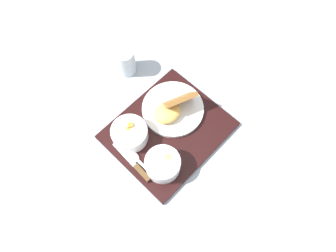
# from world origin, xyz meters

# --- Properties ---
(ground_plane) EXTENTS (4.00, 4.00, 0.00)m
(ground_plane) POSITION_xyz_m (0.00, 0.00, 0.00)
(ground_plane) COLOR #99A3AD
(serving_tray) EXTENTS (0.39, 0.33, 0.01)m
(serving_tray) POSITION_xyz_m (0.00, 0.00, 0.01)
(serving_tray) COLOR black
(serving_tray) RESTS_ON ground_plane
(bowl_salad) EXTENTS (0.12, 0.12, 0.06)m
(bowl_salad) POSITION_xyz_m (-0.10, 0.07, 0.05)
(bowl_salad) COLOR white
(bowl_salad) RESTS_ON serving_tray
(bowl_soup) EXTENTS (0.11, 0.11, 0.06)m
(bowl_soup) POSITION_xyz_m (-0.11, -0.08, 0.05)
(bowl_soup) COLOR white
(bowl_soup) RESTS_ON serving_tray
(plate_main) EXTENTS (0.21, 0.21, 0.10)m
(plate_main) POSITION_xyz_m (0.06, 0.04, 0.03)
(plate_main) COLOR white
(plate_main) RESTS_ON serving_tray
(knife) EXTENTS (0.03, 0.17, 0.02)m
(knife) POSITION_xyz_m (-0.17, -0.02, 0.02)
(knife) COLOR silver
(knife) RESTS_ON serving_tray
(spoon) EXTENTS (0.03, 0.15, 0.01)m
(spoon) POSITION_xyz_m (-0.15, -0.00, 0.02)
(spoon) COLOR silver
(spoon) RESTS_ON serving_tray
(glass_water) EXTENTS (0.07, 0.07, 0.10)m
(glass_water) POSITION_xyz_m (0.08, 0.28, 0.05)
(glass_water) COLOR silver
(glass_water) RESTS_ON ground_plane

